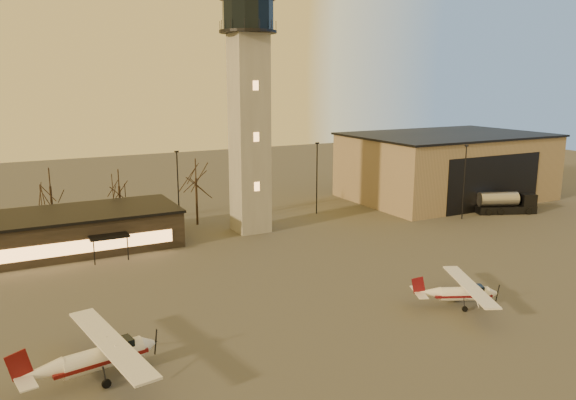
{
  "coord_description": "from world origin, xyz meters",
  "views": [
    {
      "loc": [
        -27.73,
        -32.79,
        18.71
      ],
      "look_at": [
        -3.63,
        13.0,
        7.55
      ],
      "focal_mm": 35.0,
      "sensor_mm": 36.0,
      "label": 1
    }
  ],
  "objects_px": {
    "hangar": "(446,166)",
    "cessna_rear": "(105,360)",
    "control_tower": "(249,99)",
    "cessna_front": "(465,296)",
    "terminal": "(62,232)",
    "fuel_truck": "(505,205)"
  },
  "relations": [
    {
      "from": "cessna_rear",
      "to": "fuel_truck",
      "type": "distance_m",
      "value": 62.09
    },
    {
      "from": "cessna_rear",
      "to": "fuel_truck",
      "type": "relative_size",
      "value": 1.42
    },
    {
      "from": "control_tower",
      "to": "cessna_rear",
      "type": "xyz_separation_m",
      "value": [
        -22.76,
        -28.26,
        -15.17
      ]
    },
    {
      "from": "cessna_front",
      "to": "terminal",
      "type": "bearing_deg",
      "value": 155.48
    },
    {
      "from": "control_tower",
      "to": "fuel_truck",
      "type": "bearing_deg",
      "value": -12.86
    },
    {
      "from": "cessna_front",
      "to": "cessna_rear",
      "type": "bearing_deg",
      "value": -159.8
    },
    {
      "from": "control_tower",
      "to": "hangar",
      "type": "relative_size",
      "value": 1.07
    },
    {
      "from": "hangar",
      "to": "fuel_truck",
      "type": "xyz_separation_m",
      "value": [
        0.0,
        -12.2,
        -3.93
      ]
    },
    {
      "from": "cessna_rear",
      "to": "fuel_truck",
      "type": "bearing_deg",
      "value": 9.68
    },
    {
      "from": "terminal",
      "to": "hangar",
      "type": "bearing_deg",
      "value": 1.97
    },
    {
      "from": "control_tower",
      "to": "terminal",
      "type": "relative_size",
      "value": 1.28
    },
    {
      "from": "cessna_front",
      "to": "cessna_rear",
      "type": "relative_size",
      "value": 0.77
    },
    {
      "from": "fuel_truck",
      "to": "hangar",
      "type": "bearing_deg",
      "value": 112.23
    },
    {
      "from": "hangar",
      "to": "cessna_rear",
      "type": "bearing_deg",
      "value": -151.25
    },
    {
      "from": "control_tower",
      "to": "cessna_rear",
      "type": "relative_size",
      "value": 2.66
    },
    {
      "from": "cessna_rear",
      "to": "terminal",
      "type": "bearing_deg",
      "value": 79.39
    },
    {
      "from": "hangar",
      "to": "cessna_front",
      "type": "xyz_separation_m",
      "value": [
        -29.94,
        -34.5,
        -4.23
      ]
    },
    {
      "from": "control_tower",
      "to": "hangar",
      "type": "distance_m",
      "value": 37.9
    },
    {
      "from": "cessna_rear",
      "to": "fuel_truck",
      "type": "height_order",
      "value": "cessna_rear"
    },
    {
      "from": "terminal",
      "to": "cessna_front",
      "type": "xyz_separation_m",
      "value": [
        28.05,
        -32.5,
        -1.23
      ]
    },
    {
      "from": "hangar",
      "to": "cessna_rear",
      "type": "distance_m",
      "value": 67.14
    },
    {
      "from": "hangar",
      "to": "fuel_truck",
      "type": "height_order",
      "value": "hangar"
    }
  ]
}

